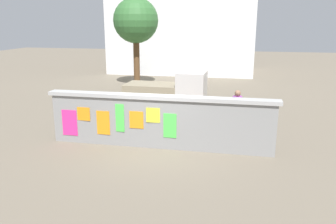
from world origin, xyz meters
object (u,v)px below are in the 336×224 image
Objects in this scene: person_walking at (237,107)px; tree_roadside at (136,21)px; bicycle_far at (229,113)px; motorcycle at (190,124)px; auto_rickshaw_truck at (170,92)px; bicycle_near at (102,123)px.

person_walking is 0.30× the size of tree_roadside.
person_walking is at bearing -78.61° from bicycle_far.
auto_rickshaw_truck is at bearing 113.05° from motorcycle.
bicycle_far is 1.06× the size of person_walking.
motorcycle is 1.16× the size of person_walking.
tree_roadside is at bearing 99.00° from bicycle_near.
tree_roadside is (-6.00, 6.93, 3.60)m from bicycle_far.
tree_roadside reaches higher than bicycle_near.
motorcycle is at bearing -62.71° from tree_roadside.
auto_rickshaw_truck is at bearing 138.93° from person_walking.
bicycle_near reaches higher than motorcycle.
bicycle_far is 1.67m from person_walking.
bicycle_far is at bearing 59.20° from motorcycle.
person_walking is at bearing 22.50° from motorcycle.
auto_rickshaw_truck is 2.24× the size of person_walking.
bicycle_far reaches higher than motorcycle.
bicycle_near is 10.10m from tree_roadside.
auto_rickshaw_truck is at bearing 62.37° from bicycle_near.
person_walking is at bearing -41.07° from auto_rickshaw_truck.
bicycle_near is (-1.83, -3.49, -0.54)m from auto_rickshaw_truck.
person_walking is (0.31, -1.52, 0.62)m from bicycle_far.
auto_rickshaw_truck reaches higher than person_walking.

